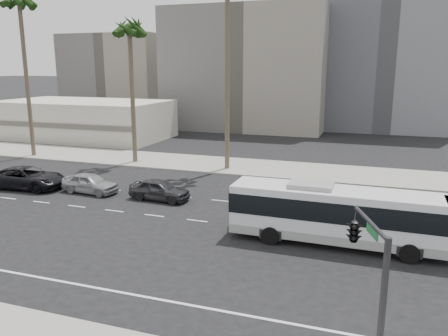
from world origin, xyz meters
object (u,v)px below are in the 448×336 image
at_px(traffic_signal, 357,234).
at_px(car_a, 160,190).
at_px(car_c, 27,178).
at_px(car_b, 90,183).
at_px(palm_mid, 129,32).
at_px(palm_far, 19,4).
at_px(city_bus, 337,214).

bearing_deg(traffic_signal, car_a, 115.84).
xyz_separation_m(car_c, traffic_signal, (25.56, -13.57, 3.52)).
height_order(car_b, palm_mid, palm_mid).
distance_m(car_c, palm_far, 20.09).
relative_size(traffic_signal, palm_mid, 0.37).
distance_m(city_bus, car_b, 19.26).
bearing_deg(car_a, car_b, 94.03).
distance_m(city_bus, palm_mid, 27.98).
bearing_deg(car_a, palm_mid, 40.96).
relative_size(city_bus, palm_far, 0.68).
height_order(car_a, car_c, car_c).
xyz_separation_m(car_a, car_c, (-11.39, -0.55, 0.09)).
bearing_deg(car_b, car_a, -85.05).
relative_size(car_b, traffic_signal, 0.86).
bearing_deg(palm_mid, car_a, -52.61).
relative_size(car_b, car_c, 0.73).
xyz_separation_m(car_a, palm_far, (-20.12, 9.98, 14.80)).
bearing_deg(car_a, palm_far, 67.19).
distance_m(car_a, car_c, 11.40).
relative_size(city_bus, palm_mid, 0.83).
bearing_deg(palm_mid, palm_far, -176.86).
bearing_deg(palm_far, car_b, -35.16).
height_order(car_a, palm_far, palm_far).
xyz_separation_m(city_bus, car_c, (-24.26, 3.76, -0.88)).
bearing_deg(palm_far, palm_mid, 3.14).
relative_size(city_bus, car_a, 2.58).
relative_size(car_c, traffic_signal, 1.18).
bearing_deg(car_c, city_bus, -103.48).
height_order(city_bus, traffic_signal, traffic_signal).
distance_m(car_b, car_c, 5.52).
bearing_deg(car_b, traffic_signal, -120.56).
bearing_deg(palm_far, car_c, -50.32).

